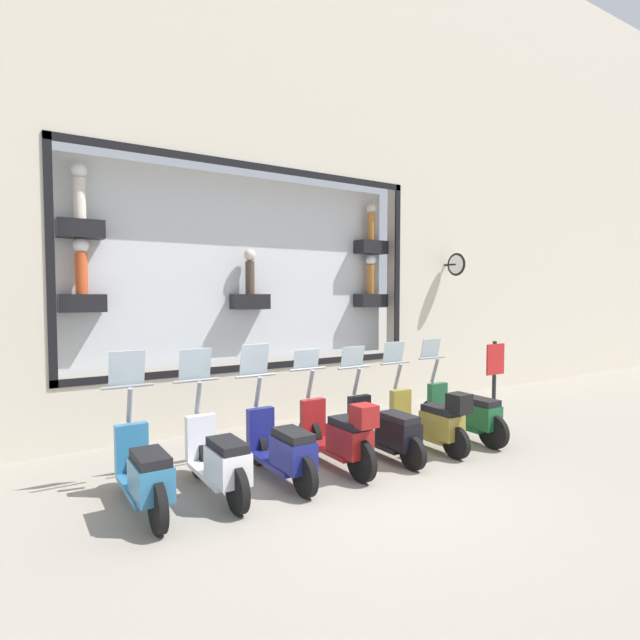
{
  "coord_description": "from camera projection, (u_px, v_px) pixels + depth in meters",
  "views": [
    {
      "loc": [
        -4.82,
        3.87,
        2.39
      ],
      "look_at": [
        2.14,
        -0.54,
        1.96
      ],
      "focal_mm": 28.0,
      "sensor_mm": 36.0,
      "label": 1
    }
  ],
  "objects": [
    {
      "name": "ground_plane",
      "position": [
        375.0,
        484.0,
        6.26
      ],
      "size": [
        120.0,
        120.0,
        0.0
      ],
      "primitive_type": "plane",
      "color": "gray"
    },
    {
      "name": "building_facade",
      "position": [
        252.0,
        124.0,
        9.01
      ],
      "size": [
        1.18,
        36.0,
        10.64
      ],
      "color": "beige",
      "rests_on": "ground_plane"
    },
    {
      "name": "scooter_green_0",
      "position": [
        466.0,
        414.0,
        8.13
      ],
      "size": [
        1.81,
        0.61,
        1.6
      ],
      "color": "black",
      "rests_on": "ground_plane"
    },
    {
      "name": "scooter_olive_1",
      "position": [
        431.0,
        420.0,
        7.62
      ],
      "size": [
        1.79,
        0.6,
        1.6
      ],
      "color": "black",
      "rests_on": "ground_plane"
    },
    {
      "name": "scooter_black_2",
      "position": [
        386.0,
        430.0,
        7.22
      ],
      "size": [
        1.79,
        0.6,
        1.57
      ],
      "color": "black",
      "rests_on": "ground_plane"
    },
    {
      "name": "scooter_red_3",
      "position": [
        340.0,
        435.0,
        6.72
      ],
      "size": [
        1.81,
        0.61,
        1.57
      ],
      "color": "black",
      "rests_on": "ground_plane"
    },
    {
      "name": "scooter_navy_4",
      "position": [
        282.0,
        448.0,
        6.32
      ],
      "size": [
        1.8,
        0.6,
        1.7
      ],
      "color": "black",
      "rests_on": "ground_plane"
    },
    {
      "name": "scooter_white_5",
      "position": [
        219.0,
        460.0,
        5.87
      ],
      "size": [
        1.8,
        0.61,
        1.68
      ],
      "color": "black",
      "rests_on": "ground_plane"
    },
    {
      "name": "scooter_teal_6",
      "position": [
        144.0,
        473.0,
        5.42
      ],
      "size": [
        1.81,
        0.61,
        1.71
      ],
      "color": "black",
      "rests_on": "ground_plane"
    },
    {
      "name": "shop_sign_post",
      "position": [
        494.0,
        381.0,
        8.93
      ],
      "size": [
        0.36,
        0.45,
        1.55
      ],
      "color": "#232326",
      "rests_on": "ground_plane"
    }
  ]
}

